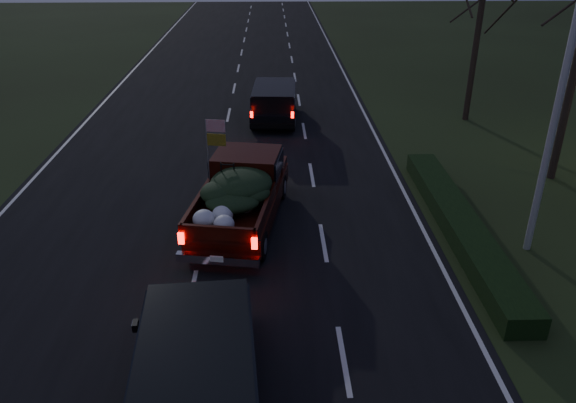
# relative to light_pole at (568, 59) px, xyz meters

# --- Properties ---
(ground) EXTENTS (120.00, 120.00, 0.00)m
(ground) POSITION_rel_light_pole_xyz_m (-9.50, -2.00, -5.48)
(ground) COLOR black
(ground) RESTS_ON ground
(road_asphalt) EXTENTS (14.00, 120.00, 0.02)m
(road_asphalt) POSITION_rel_light_pole_xyz_m (-9.50, -2.00, -5.47)
(road_asphalt) COLOR black
(road_asphalt) RESTS_ON ground
(hedge_row) EXTENTS (1.00, 10.00, 0.60)m
(hedge_row) POSITION_rel_light_pole_xyz_m (-1.70, 1.00, -5.18)
(hedge_row) COLOR black
(hedge_row) RESTS_ON ground
(light_pole) EXTENTS (0.50, 0.90, 9.16)m
(light_pole) POSITION_rel_light_pole_xyz_m (0.00, 0.00, 0.00)
(light_pole) COLOR silver
(light_pole) RESTS_ON ground
(bare_tree_far) EXTENTS (3.60, 3.60, 7.00)m
(bare_tree_far) POSITION_rel_light_pole_xyz_m (2.00, 12.00, -0.25)
(bare_tree_far) COLOR black
(bare_tree_far) RESTS_ON ground
(pickup_truck) EXTENTS (3.07, 5.97, 2.99)m
(pickup_truck) POSITION_rel_light_pole_xyz_m (-8.36, 1.88, -4.36)
(pickup_truck) COLOR #350E07
(pickup_truck) RESTS_ON ground
(lead_suv) EXTENTS (2.24, 4.87, 1.37)m
(lead_suv) POSITION_rel_light_pole_xyz_m (-7.24, 12.10, -4.44)
(lead_suv) COLOR black
(lead_suv) RESTS_ON ground
(rear_suv) EXTENTS (2.67, 5.31, 1.48)m
(rear_suv) POSITION_rel_light_pole_xyz_m (-8.83, -5.84, -4.36)
(rear_suv) COLOR black
(rear_suv) RESTS_ON ground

